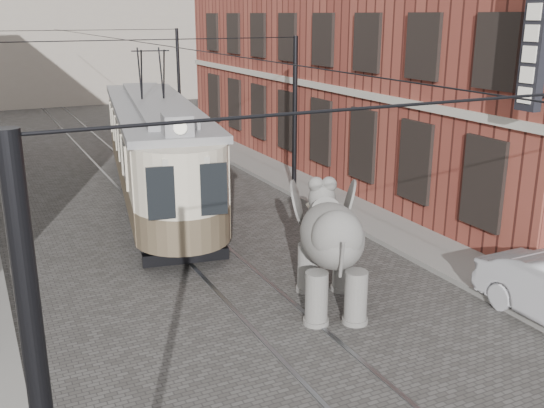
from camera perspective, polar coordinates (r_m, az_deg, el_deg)
ground at (r=17.10m, az=-3.98°, el=-6.34°), size 120.00×120.00×0.00m
tram_rails at (r=17.09m, az=-3.98°, el=-6.30°), size 1.54×80.00×0.02m
sidewalk_right at (r=19.93m, az=12.21°, el=-3.01°), size 2.00×60.00×0.15m
brick_building at (r=28.99m, az=9.77°, el=15.24°), size 8.00×26.00×12.00m
distant_block at (r=54.90m, az=-20.84°, el=16.16°), size 28.00×10.00×14.00m
catenary at (r=20.72m, az=-9.94°, el=6.28°), size 11.00×30.20×6.00m
tram at (r=23.51m, az=-10.68°, el=6.93°), size 5.21×14.28×5.55m
elephant at (r=14.79m, az=5.44°, el=-4.36°), size 4.08×5.17×2.79m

